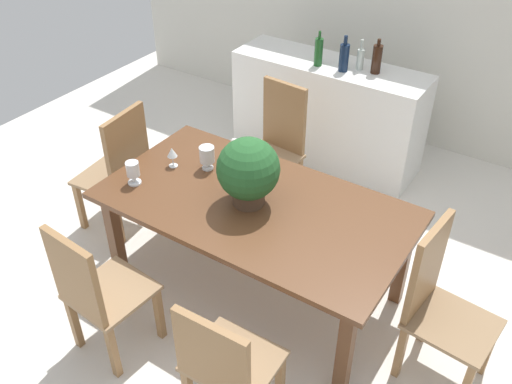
{
  "coord_description": "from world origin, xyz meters",
  "views": [
    {
      "loc": [
        1.57,
        -2.39,
        2.91
      ],
      "look_at": [
        -0.06,
        0.09,
        0.74
      ],
      "focal_mm": 39.19,
      "sensor_mm": 36.0,
      "label": 1
    }
  ],
  "objects": [
    {
      "name": "crystal_vase_center_near",
      "position": [
        -0.49,
        0.12,
        0.86
      ],
      "size": [
        0.11,
        0.11,
        0.17
      ],
      "color": "silver",
      "rests_on": "dining_table"
    },
    {
      "name": "ground_plane",
      "position": [
        0.0,
        0.0,
        0.0
      ],
      "size": [
        7.04,
        7.04,
        0.0
      ],
      "primitive_type": "plane",
      "color": "silver"
    },
    {
      "name": "wine_bottle_dark",
      "position": [
        -0.48,
        1.69,
        1.07
      ],
      "size": [
        0.07,
        0.07,
        0.3
      ],
      "color": "#194C1E",
      "rests_on": "kitchen_counter"
    },
    {
      "name": "chair_foot_end",
      "position": [
        1.23,
        -0.01,
        0.56
      ],
      "size": [
        0.51,
        0.47,
        1.05
      ],
      "rotation": [
        0.0,
        0.0,
        1.47
      ],
      "color": "olive",
      "rests_on": "ground"
    },
    {
      "name": "chair_head_end",
      "position": [
        -1.23,
        -0.01,
        0.57
      ],
      "size": [
        0.5,
        0.51,
        1.04
      ],
      "rotation": [
        0.0,
        0.0,
        -1.48
      ],
      "color": "olive",
      "rests_on": "ground"
    },
    {
      "name": "chair_near_right",
      "position": [
        0.45,
        -1.0,
        0.51
      ],
      "size": [
        0.48,
        0.43,
        0.92
      ],
      "rotation": [
        0.0,
        0.0,
        3.18
      ],
      "color": "olive",
      "rests_on": "ground"
    },
    {
      "name": "flower_centerpiece",
      "position": [
        -0.03,
        -0.04,
        0.99
      ],
      "size": [
        0.4,
        0.4,
        0.46
      ],
      "color": "#4C3828",
      "rests_on": "dining_table"
    },
    {
      "name": "wine_bottle_clear",
      "position": [
        0.0,
        1.81,
        1.07
      ],
      "size": [
        0.08,
        0.08,
        0.29
      ],
      "color": "black",
      "rests_on": "kitchen_counter"
    },
    {
      "name": "wine_glass",
      "position": [
        -0.71,
        0.02,
        0.85
      ],
      "size": [
        0.07,
        0.07,
        0.15
      ],
      "color": "silver",
      "rests_on": "dining_table"
    },
    {
      "name": "chair_far_left",
      "position": [
        -0.44,
        0.97,
        0.56
      ],
      "size": [
        0.47,
        0.49,
        1.04
      ],
      "rotation": [
        0.0,
        0.0,
        -0.09
      ],
      "color": "olive",
      "rests_on": "ground"
    },
    {
      "name": "chair_near_left",
      "position": [
        -0.46,
        -1.01,
        0.54
      ],
      "size": [
        0.47,
        0.48,
        0.99
      ],
      "rotation": [
        0.0,
        0.0,
        3.06
      ],
      "color": "olive",
      "rests_on": "ground"
    },
    {
      "name": "wine_bottle_green",
      "position": [
        -0.14,
        1.81,
        1.05
      ],
      "size": [
        0.06,
        0.06,
        0.26
      ],
      "color": "#B2BFB7",
      "rests_on": "kitchen_counter"
    },
    {
      "name": "kitchen_counter",
      "position": [
        -0.4,
        1.79,
        0.48
      ],
      "size": [
        1.75,
        0.52,
        0.95
      ],
      "primitive_type": "cube",
      "color": "white",
      "rests_on": "ground"
    },
    {
      "name": "back_wall",
      "position": [
        0.0,
        2.6,
        1.3
      ],
      "size": [
        6.4,
        0.1,
        2.6
      ],
      "primitive_type": "cube",
      "color": "silver",
      "rests_on": "ground"
    },
    {
      "name": "wine_bottle_tall",
      "position": [
        -0.25,
        1.7,
        1.07
      ],
      "size": [
        0.08,
        0.08,
        0.3
      ],
      "color": "#0F1E38",
      "rests_on": "kitchen_counter"
    },
    {
      "name": "crystal_vase_left",
      "position": [
        -0.79,
        -0.29,
        0.85
      ],
      "size": [
        0.09,
        0.09,
        0.16
      ],
      "color": "silver",
      "rests_on": "dining_table"
    },
    {
      "name": "dining_table",
      "position": [
        0.0,
        -0.02,
        0.66
      ],
      "size": [
        2.0,
        1.08,
        0.75
      ],
      "color": "brown",
      "rests_on": "ground"
    }
  ]
}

